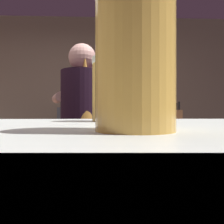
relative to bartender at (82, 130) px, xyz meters
name	(u,v)px	position (x,y,z in m)	size (l,w,h in m)	color
wall_back	(89,98)	(-0.09, 1.90, 0.39)	(5.20, 0.10, 2.70)	brown
prep_counter	(113,175)	(0.26, 0.46, -0.49)	(2.10, 0.60, 0.93)	brown
back_shelf	(91,145)	(-0.03, 1.62, -0.37)	(0.99, 0.36, 1.18)	#3D3D44
bartender	(82,130)	(0.00, 0.00, 0.00)	(0.50, 0.55, 1.65)	#263230
knife_block	(177,119)	(0.94, 0.52, 0.08)	(0.10, 0.08, 0.29)	#926742
mixing_bowl	(37,127)	(-0.52, 0.50, 0.00)	(0.20, 0.20, 0.06)	#D35A30
chefs_knife	(115,129)	(0.28, 0.41, -0.03)	(0.24, 0.03, 0.01)	silver
pint_glass_near	(111,90)	(0.19, -1.25, 0.19)	(0.08, 0.08, 0.13)	gold
pint_glass_far	(135,57)	(0.21, -1.48, 0.20)	(0.08, 0.08, 0.15)	gold
bottle_olive_oil	(107,101)	(0.22, 1.62, 0.32)	(0.07, 0.07, 0.26)	#448038
bottle_soy	(115,103)	(0.34, 1.70, 0.30)	(0.06, 0.06, 0.21)	#3B5E93
bottle_hot_sauce	(76,101)	(-0.27, 1.57, 0.32)	(0.07, 0.07, 0.27)	black
bottle_vinegar	(94,101)	(0.01, 1.68, 0.32)	(0.05, 0.05, 0.27)	#CEC379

